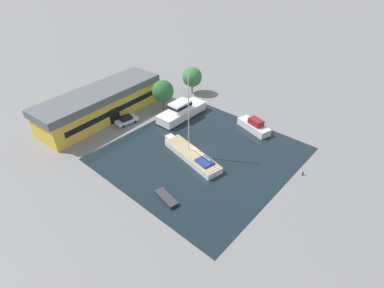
# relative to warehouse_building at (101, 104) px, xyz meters

# --- Properties ---
(ground_plane) EXTENTS (440.00, 440.00, 0.00)m
(ground_plane) POSITION_rel_warehouse_building_xyz_m (3.50, -23.00, -2.91)
(ground_plane) COLOR slate
(water_canal) EXTENTS (28.99, 28.28, 0.01)m
(water_canal) POSITION_rel_warehouse_building_xyz_m (3.50, -23.00, -2.90)
(water_canal) COLOR black
(water_canal) RESTS_ON ground
(warehouse_building) EXTENTS (26.49, 9.71, 5.75)m
(warehouse_building) POSITION_rel_warehouse_building_xyz_m (0.00, 0.00, 0.00)
(warehouse_building) COLOR gold
(warehouse_building) RESTS_ON ground
(quay_tree_near_building) EXTENTS (4.41, 4.41, 6.42)m
(quay_tree_near_building) POSITION_rel_warehouse_building_xyz_m (10.23, -7.01, 1.30)
(quay_tree_near_building) COLOR brown
(quay_tree_near_building) RESTS_ON ground
(quay_tree_by_water) EXTENTS (4.46, 4.46, 6.13)m
(quay_tree_by_water) POSITION_rel_warehouse_building_xyz_m (20.25, -6.09, 0.99)
(quay_tree_by_water) COLOR brown
(quay_tree_by_water) RESTS_ON ground
(parked_car) EXTENTS (4.50, 2.26, 1.58)m
(parked_car) POSITION_rel_warehouse_building_xyz_m (1.43, -5.79, -2.11)
(parked_car) COLOR silver
(parked_car) RESTS_ON ground
(sailboat_moored) EXTENTS (5.15, 13.11, 14.10)m
(sailboat_moored) POSITION_rel_warehouse_building_xyz_m (1.51, -22.54, -2.24)
(sailboat_moored) COLOR silver
(sailboat_moored) RESTS_ON water_canal
(motor_cruiser) EXTENTS (11.23, 3.88, 3.51)m
(motor_cruiser) POSITION_rel_warehouse_building_xyz_m (10.33, -12.06, -1.62)
(motor_cruiser) COLOR white
(motor_cruiser) RESTS_ON water_canal
(small_dinghy) EXTENTS (2.07, 4.18, 0.52)m
(small_dinghy) POSITION_rel_warehouse_building_xyz_m (-7.86, -26.19, -2.64)
(small_dinghy) COLOR #23282D
(small_dinghy) RESTS_ON water_canal
(cabin_boat) EXTENTS (4.09, 7.15, 2.44)m
(cabin_boat) POSITION_rel_warehouse_building_xyz_m (15.75, -25.54, -2.00)
(cabin_boat) COLOR silver
(cabin_boat) RESTS_ON water_canal
(mooring_bollard) EXTENTS (0.24, 0.24, 0.61)m
(mooring_bollard) POSITION_rel_warehouse_building_xyz_m (9.54, -38.09, -2.58)
(mooring_bollard) COLOR black
(mooring_bollard) RESTS_ON ground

